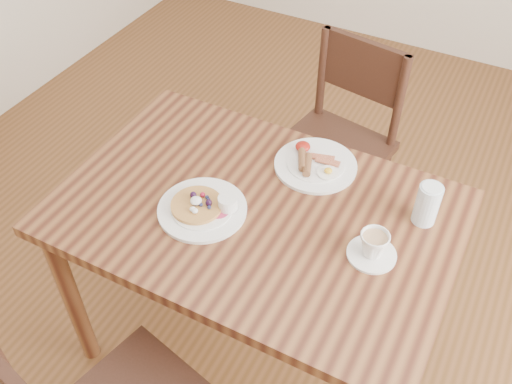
# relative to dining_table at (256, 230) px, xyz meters

# --- Properties ---
(ground) EXTENTS (5.00, 5.00, 0.00)m
(ground) POSITION_rel_dining_table_xyz_m (0.00, 0.00, -0.65)
(ground) COLOR brown
(ground) RESTS_ON ground
(dining_table) EXTENTS (1.20, 0.80, 0.75)m
(dining_table) POSITION_rel_dining_table_xyz_m (0.00, 0.00, 0.00)
(dining_table) COLOR brown
(dining_table) RESTS_ON ground
(chair_far) EXTENTS (0.49, 0.49, 0.88)m
(chair_far) POSITION_rel_dining_table_xyz_m (-0.00, 0.75, -0.16)
(chair_far) COLOR #361C13
(chair_far) RESTS_ON ground
(pancake_plate) EXTENTS (0.27, 0.27, 0.06)m
(pancake_plate) POSITION_rel_dining_table_xyz_m (-0.13, -0.08, 0.11)
(pancake_plate) COLOR white
(pancake_plate) RESTS_ON dining_table
(breakfast_plate) EXTENTS (0.27, 0.27, 0.04)m
(breakfast_plate) POSITION_rel_dining_table_xyz_m (0.08, 0.26, 0.11)
(breakfast_plate) COLOR white
(breakfast_plate) RESTS_ON dining_table
(teacup_saucer) EXTENTS (0.14, 0.14, 0.08)m
(teacup_saucer) POSITION_rel_dining_table_xyz_m (0.37, -0.01, 0.14)
(teacup_saucer) COLOR white
(teacup_saucer) RESTS_ON dining_table
(water_glass) EXTENTS (0.07, 0.07, 0.13)m
(water_glass) POSITION_rel_dining_table_xyz_m (0.46, 0.19, 0.17)
(water_glass) COLOR silver
(water_glass) RESTS_ON dining_table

